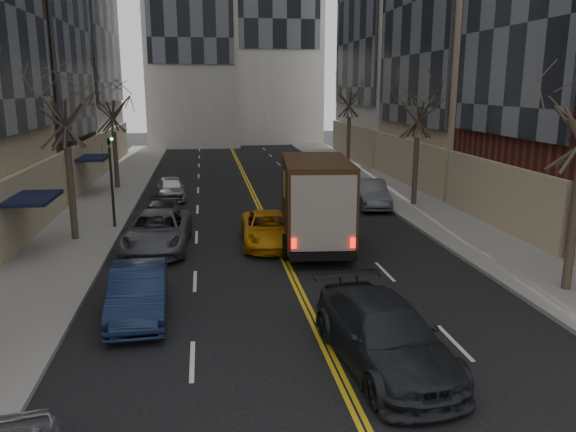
% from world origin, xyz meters
% --- Properties ---
extents(sidewalk_left, '(4.00, 66.00, 0.15)m').
position_xyz_m(sidewalk_left, '(-9.00, 27.00, 0.07)').
color(sidewalk_left, slate).
rests_on(sidewalk_left, ground).
extents(sidewalk_right, '(4.00, 66.00, 0.15)m').
position_xyz_m(sidewalk_right, '(9.00, 27.00, 0.07)').
color(sidewalk_right, slate).
rests_on(sidewalk_right, ground).
extents(tree_lf_mid, '(3.20, 3.20, 8.91)m').
position_xyz_m(tree_lf_mid, '(-8.80, 20.00, 6.60)').
color(tree_lf_mid, '#382D23').
rests_on(tree_lf_mid, sidewalk_left).
extents(tree_lf_far, '(3.20, 3.20, 8.12)m').
position_xyz_m(tree_lf_far, '(-8.80, 33.00, 6.02)').
color(tree_lf_far, '#382D23').
rests_on(tree_lf_far, sidewalk_left).
extents(tree_rt_mid, '(3.20, 3.20, 8.32)m').
position_xyz_m(tree_rt_mid, '(8.80, 25.00, 6.17)').
color(tree_rt_mid, '#382D23').
rests_on(tree_rt_mid, sidewalk_right).
extents(tree_rt_far, '(3.20, 3.20, 9.11)m').
position_xyz_m(tree_rt_far, '(8.80, 40.00, 6.74)').
color(tree_rt_far, '#382D23').
rests_on(tree_rt_far, sidewalk_right).
extents(traffic_signal, '(0.29, 0.26, 4.70)m').
position_xyz_m(traffic_signal, '(-7.39, 22.00, 2.82)').
color(traffic_signal, black).
rests_on(traffic_signal, sidewalk_left).
extents(ups_truck, '(3.40, 7.23, 3.83)m').
position_xyz_m(ups_truck, '(1.56, 17.74, 1.93)').
color(ups_truck, black).
rests_on(ups_truck, ground).
extents(observer_sedan, '(2.84, 5.80, 1.62)m').
position_xyz_m(observer_sedan, '(1.20, 7.10, 0.81)').
color(observer_sedan, black).
rests_on(observer_sedan, ground).
extents(taxi, '(2.46, 5.05, 1.38)m').
position_xyz_m(taxi, '(-0.35, 18.34, 0.69)').
color(taxi, orange).
rests_on(taxi, ground).
extents(pedestrian, '(0.44, 0.60, 1.53)m').
position_xyz_m(pedestrian, '(0.57, 15.85, 0.76)').
color(pedestrian, black).
rests_on(pedestrian, ground).
extents(parked_lf_b, '(1.82, 4.69, 1.52)m').
position_xyz_m(parked_lf_b, '(-5.10, 11.11, 0.76)').
color(parked_lf_b, '#101A33').
rests_on(parked_lf_b, ground).
extents(parked_lf_c, '(2.84, 5.76, 1.57)m').
position_xyz_m(parked_lf_c, '(-5.10, 18.32, 0.79)').
color(parked_lf_c, '#4E5056').
rests_on(parked_lf_c, ground).
extents(parked_lf_d, '(2.14, 4.82, 1.37)m').
position_xyz_m(parked_lf_d, '(-5.10, 21.00, 0.69)').
color(parked_lf_d, black).
rests_on(parked_lf_d, ground).
extents(parked_lf_e, '(2.01, 4.18, 1.38)m').
position_xyz_m(parked_lf_e, '(-5.10, 29.12, 0.69)').
color(parked_lf_e, '#B9BBC1').
rests_on(parked_lf_e, ground).
extents(parked_rt_a, '(2.08, 4.75, 1.52)m').
position_xyz_m(parked_rt_a, '(6.30, 25.21, 0.76)').
color(parked_rt_a, '#484B50').
rests_on(parked_rt_a, ground).
extents(parked_rt_b, '(2.82, 5.59, 1.52)m').
position_xyz_m(parked_rt_b, '(5.59, 27.97, 0.76)').
color(parked_rt_b, '#B3B7BB').
rests_on(parked_rt_b, ground).
extents(parked_rt_c, '(2.27, 5.30, 1.52)m').
position_xyz_m(parked_rt_c, '(5.10, 35.25, 0.76)').
color(parked_rt_c, black).
rests_on(parked_rt_c, ground).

